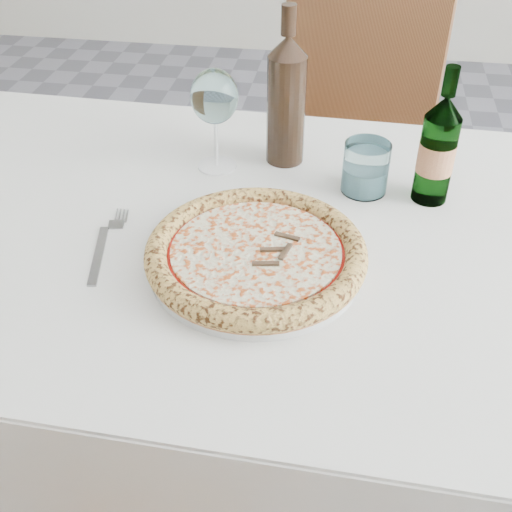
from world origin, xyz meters
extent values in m
cube|color=brown|center=(-0.14, 0.13, 0.73)|extent=(1.44, 0.85, 0.04)
cube|color=white|center=(-0.14, 0.13, 0.75)|extent=(1.50, 0.91, 0.01)
cube|color=white|center=(-0.14, 0.56, 0.64)|extent=(1.48, 0.01, 0.22)
cube|color=white|center=(-0.14, -0.31, 0.64)|extent=(1.48, 0.01, 0.22)
cylinder|color=brown|center=(-0.79, 0.47, 0.35)|extent=(0.06, 0.06, 0.71)
cube|color=brown|center=(-0.06, 0.82, 0.45)|extent=(0.55, 0.55, 0.04)
cube|color=brown|center=(0.00, 1.01, 0.70)|extent=(0.44, 0.16, 0.46)
cylinder|color=brown|center=(0.18, 0.95, 0.21)|extent=(0.04, 0.04, 0.43)
cylinder|color=brown|center=(0.07, 0.58, 0.21)|extent=(0.04, 0.04, 0.43)
cylinder|color=brown|center=(-0.19, 1.05, 0.21)|extent=(0.04, 0.04, 0.43)
cylinder|color=brown|center=(-0.29, 0.69, 0.21)|extent=(0.04, 0.04, 0.43)
cylinder|color=silver|center=(-0.14, 0.03, 0.76)|extent=(0.33, 0.33, 0.01)
torus|color=silver|center=(-0.14, 0.03, 0.77)|extent=(0.32, 0.32, 0.01)
cylinder|color=#BA7A43|center=(-0.14, 0.03, 0.78)|extent=(0.33, 0.33, 0.01)
torus|color=tan|center=(-0.14, 0.03, 0.78)|extent=(0.34, 0.34, 0.04)
cylinder|color=#B2200B|center=(-0.14, 0.03, 0.78)|extent=(0.28, 0.28, 0.00)
cylinder|color=#F6EBBC|center=(-0.14, 0.03, 0.79)|extent=(0.26, 0.26, 0.00)
cube|color=#40321E|center=(-0.11, 0.03, 0.79)|extent=(0.04, 0.01, 0.00)
cube|color=#40321E|center=(-0.14, 0.08, 0.79)|extent=(0.01, 0.04, 0.00)
cube|color=#40321E|center=(-0.21, 0.03, 0.79)|extent=(0.04, 0.01, 0.00)
cube|color=#40321E|center=(-0.14, -0.01, 0.79)|extent=(0.01, 0.04, 0.00)
cube|color=gray|center=(-0.39, 0.01, 0.76)|extent=(0.05, 0.15, 0.00)
cube|color=gray|center=(-0.39, 0.10, 0.76)|extent=(0.03, 0.03, 0.00)
cylinder|color=gray|center=(-0.40, 0.13, 0.76)|extent=(0.00, 0.04, 0.00)
cylinder|color=gray|center=(-0.39, 0.13, 0.76)|extent=(0.00, 0.04, 0.00)
cylinder|color=gray|center=(-0.39, 0.13, 0.76)|extent=(0.00, 0.04, 0.00)
cylinder|color=gray|center=(-0.38, 0.13, 0.76)|extent=(0.00, 0.04, 0.00)
cylinder|color=white|center=(-0.26, 0.32, 0.76)|extent=(0.07, 0.07, 0.00)
cylinder|color=white|center=(-0.26, 0.32, 0.81)|extent=(0.01, 0.01, 0.10)
ellipsoid|color=silver|center=(-0.26, 0.32, 0.90)|extent=(0.09, 0.09, 0.10)
cylinder|color=silver|center=(0.02, 0.28, 0.80)|extent=(0.08, 0.08, 0.09)
cylinder|color=#ABD2E2|center=(0.02, 0.28, 0.78)|extent=(0.07, 0.07, 0.04)
cylinder|color=#2C5E2B|center=(0.13, 0.27, 0.83)|extent=(0.06, 0.06, 0.15)
cone|color=#2C5E2B|center=(0.13, 0.27, 0.93)|extent=(0.06, 0.06, 0.04)
cylinder|color=#2C5E2B|center=(0.13, 0.27, 0.97)|extent=(0.02, 0.02, 0.05)
cylinder|color=#DFB86D|center=(0.13, 0.27, 0.84)|extent=(0.06, 0.06, 0.05)
cylinder|color=black|center=(-0.14, 0.37, 0.86)|extent=(0.07, 0.07, 0.21)
cone|color=black|center=(-0.14, 0.37, 0.98)|extent=(0.07, 0.07, 0.04)
cylinder|color=black|center=(-0.14, 0.37, 1.02)|extent=(0.03, 0.03, 0.05)
camera|label=1|loc=(-0.02, -0.73, 1.37)|focal=45.00mm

